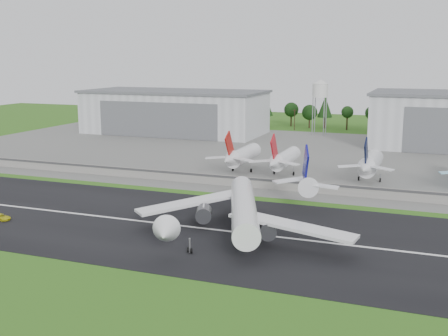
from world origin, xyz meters
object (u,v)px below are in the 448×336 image
at_px(main_airliner, 242,214).
at_px(parked_jet_navy, 370,164).
at_px(parked_jet_red_b, 283,159).
at_px(parked_jet_red_a, 241,156).
at_px(ground_vehicle, 1,217).

height_order(main_airliner, parked_jet_navy, main_airliner).
bearing_deg(parked_jet_red_b, parked_jet_red_a, 179.87).
bearing_deg(parked_jet_navy, parked_jet_red_a, -179.97).
xyz_separation_m(main_airliner, parked_jet_navy, (21.24, 66.98, 1.36)).
distance_m(main_airliner, parked_jet_red_b, 67.43).
bearing_deg(main_airliner, ground_vehicle, -9.76).
bearing_deg(parked_jet_red_b, ground_vehicle, -124.01).
bearing_deg(parked_jet_red_a, parked_jet_red_b, -0.13).
bearing_deg(parked_jet_red_a, parked_jet_navy, 0.03).
bearing_deg(parked_jet_red_b, parked_jet_navy, 0.11).
bearing_deg(ground_vehicle, parked_jet_navy, -36.89).
xyz_separation_m(parked_jet_red_a, parked_jet_navy, (44.94, 0.02, 0.14)).
xyz_separation_m(ground_vehicle, parked_jet_red_a, (37.21, 78.27, 5.27)).
bearing_deg(parked_jet_navy, main_airliner, -107.60).
xyz_separation_m(parked_jet_red_b, parked_jet_navy, (29.36, 0.06, 0.33)).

